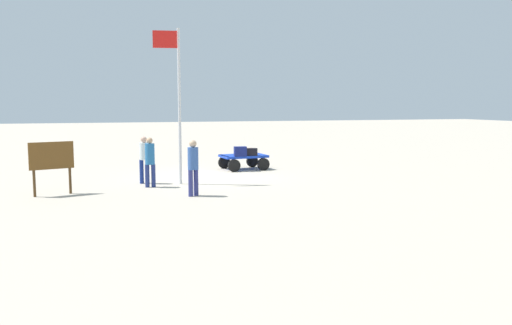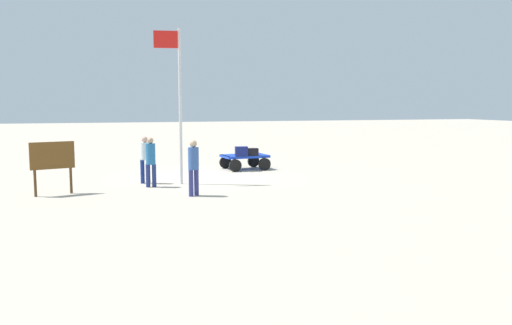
{
  "view_description": "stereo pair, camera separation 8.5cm",
  "coord_description": "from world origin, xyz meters",
  "px_view_note": "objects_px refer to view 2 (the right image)",
  "views": [
    {
      "loc": [
        4.13,
        19.08,
        2.72
      ],
      "look_at": [
        0.07,
        6.0,
        1.18
      ],
      "focal_mm": 36.57,
      "sensor_mm": 36.0,
      "label": 1
    },
    {
      "loc": [
        4.05,
        19.1,
        2.72
      ],
      "look_at": [
        0.07,
        6.0,
        1.18
      ],
      "focal_mm": 36.57,
      "sensor_mm": 36.0,
      "label": 2
    }
  ],
  "objects_px": {
    "worker_lead": "(145,157)",
    "worker_supervisor": "(151,159)",
    "suitcase_olive": "(248,152)",
    "luggage_cart": "(244,159)",
    "suitcase_tan": "(241,151)",
    "worker_trailing": "(193,164)",
    "signboard": "(52,159)",
    "suitcase_grey": "(252,152)",
    "flagpole": "(177,94)"
  },
  "relations": [
    {
      "from": "suitcase_tan",
      "to": "worker_supervisor",
      "type": "bearing_deg",
      "value": 38.13
    },
    {
      "from": "worker_supervisor",
      "to": "suitcase_tan",
      "type": "bearing_deg",
      "value": -141.87
    },
    {
      "from": "suitcase_grey",
      "to": "worker_supervisor",
      "type": "xyz_separation_m",
      "value": [
        4.42,
        3.19,
        0.16
      ]
    },
    {
      "from": "suitcase_grey",
      "to": "signboard",
      "type": "bearing_deg",
      "value": 27.63
    },
    {
      "from": "suitcase_grey",
      "to": "worker_lead",
      "type": "xyz_separation_m",
      "value": [
        4.53,
        2.32,
        0.16
      ]
    },
    {
      "from": "suitcase_tan",
      "to": "suitcase_olive",
      "type": "xyz_separation_m",
      "value": [
        -0.44,
        -0.49,
        -0.06
      ]
    },
    {
      "from": "suitcase_grey",
      "to": "worker_trailing",
      "type": "height_order",
      "value": "worker_trailing"
    },
    {
      "from": "suitcase_tan",
      "to": "signboard",
      "type": "height_order",
      "value": "signboard"
    },
    {
      "from": "suitcase_tan",
      "to": "suitcase_grey",
      "type": "distance_m",
      "value": 0.51
    },
    {
      "from": "worker_trailing",
      "to": "suitcase_tan",
      "type": "bearing_deg",
      "value": -119.22
    },
    {
      "from": "suitcase_olive",
      "to": "worker_supervisor",
      "type": "relative_size",
      "value": 0.35
    },
    {
      "from": "worker_lead",
      "to": "worker_supervisor",
      "type": "xyz_separation_m",
      "value": [
        -0.11,
        0.86,
        0.01
      ]
    },
    {
      "from": "suitcase_olive",
      "to": "luggage_cart",
      "type": "bearing_deg",
      "value": -7.86
    },
    {
      "from": "luggage_cart",
      "to": "worker_lead",
      "type": "height_order",
      "value": "worker_lead"
    },
    {
      "from": "suitcase_tan",
      "to": "worker_trailing",
      "type": "height_order",
      "value": "worker_trailing"
    },
    {
      "from": "suitcase_tan",
      "to": "suitcase_grey",
      "type": "bearing_deg",
      "value": -167.7
    },
    {
      "from": "worker_supervisor",
      "to": "flagpole",
      "type": "distance_m",
      "value": 2.38
    },
    {
      "from": "worker_trailing",
      "to": "worker_supervisor",
      "type": "distance_m",
      "value": 2.31
    },
    {
      "from": "worker_supervisor",
      "to": "suitcase_grey",
      "type": "bearing_deg",
      "value": -144.21
    },
    {
      "from": "worker_lead",
      "to": "luggage_cart",
      "type": "bearing_deg",
      "value": -147.51
    },
    {
      "from": "worker_trailing",
      "to": "flagpole",
      "type": "distance_m",
      "value": 3.24
    },
    {
      "from": "suitcase_tan",
      "to": "suitcase_grey",
      "type": "xyz_separation_m",
      "value": [
        -0.5,
        -0.11,
        -0.04
      ]
    },
    {
      "from": "luggage_cart",
      "to": "suitcase_tan",
      "type": "distance_m",
      "value": 0.68
    },
    {
      "from": "luggage_cart",
      "to": "flagpole",
      "type": "relative_size",
      "value": 0.37
    },
    {
      "from": "suitcase_olive",
      "to": "suitcase_grey",
      "type": "height_order",
      "value": "suitcase_grey"
    },
    {
      "from": "worker_lead",
      "to": "signboard",
      "type": "bearing_deg",
      "value": 28.38
    },
    {
      "from": "suitcase_olive",
      "to": "flagpole",
      "type": "xyz_separation_m",
      "value": [
        3.39,
        3.17,
        2.32
      ]
    },
    {
      "from": "suitcase_olive",
      "to": "worker_trailing",
      "type": "relative_size",
      "value": 0.35
    },
    {
      "from": "worker_trailing",
      "to": "flagpole",
      "type": "height_order",
      "value": "flagpole"
    },
    {
      "from": "worker_trailing",
      "to": "worker_supervisor",
      "type": "height_order",
      "value": "worker_trailing"
    },
    {
      "from": "suitcase_tan",
      "to": "worker_trailing",
      "type": "xyz_separation_m",
      "value": [
        2.87,
        5.13,
        0.15
      ]
    },
    {
      "from": "luggage_cart",
      "to": "suitcase_grey",
      "type": "relative_size",
      "value": 4.06
    },
    {
      "from": "suitcase_olive",
      "to": "suitcase_grey",
      "type": "bearing_deg",
      "value": 99.24
    },
    {
      "from": "suitcase_olive",
      "to": "worker_trailing",
      "type": "xyz_separation_m",
      "value": [
        3.31,
        5.63,
        0.21
      ]
    },
    {
      "from": "flagpole",
      "to": "suitcase_tan",
      "type": "bearing_deg",
      "value": -137.76
    },
    {
      "from": "worker_supervisor",
      "to": "signboard",
      "type": "bearing_deg",
      "value": 12.82
    },
    {
      "from": "suitcase_tan",
      "to": "suitcase_olive",
      "type": "bearing_deg",
      "value": -131.39
    },
    {
      "from": "suitcase_olive",
      "to": "signboard",
      "type": "height_order",
      "value": "signboard"
    },
    {
      "from": "suitcase_olive",
      "to": "signboard",
      "type": "bearing_deg",
      "value": 30.14
    },
    {
      "from": "luggage_cart",
      "to": "suitcase_grey",
      "type": "distance_m",
      "value": 0.57
    },
    {
      "from": "worker_lead",
      "to": "worker_supervisor",
      "type": "relative_size",
      "value": 0.99
    },
    {
      "from": "suitcase_olive",
      "to": "flagpole",
      "type": "bearing_deg",
      "value": 43.15
    },
    {
      "from": "suitcase_grey",
      "to": "flagpole",
      "type": "bearing_deg",
      "value": 38.95
    },
    {
      "from": "worker_supervisor",
      "to": "signboard",
      "type": "xyz_separation_m",
      "value": [
        2.95,
        0.67,
        0.16
      ]
    },
    {
      "from": "worker_trailing",
      "to": "worker_supervisor",
      "type": "bearing_deg",
      "value": -62.98
    },
    {
      "from": "flagpole",
      "to": "signboard",
      "type": "distance_m",
      "value": 4.52
    },
    {
      "from": "luggage_cart",
      "to": "worker_lead",
      "type": "distance_m",
      "value": 5.11
    },
    {
      "from": "suitcase_tan",
      "to": "suitcase_grey",
      "type": "height_order",
      "value": "suitcase_tan"
    },
    {
      "from": "signboard",
      "to": "worker_lead",
      "type": "bearing_deg",
      "value": -151.62
    },
    {
      "from": "suitcase_grey",
      "to": "worker_lead",
      "type": "height_order",
      "value": "worker_lead"
    }
  ]
}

